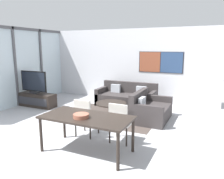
{
  "coord_description": "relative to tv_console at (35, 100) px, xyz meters",
  "views": [
    {
      "loc": [
        3.24,
        -2.98,
        2.11
      ],
      "look_at": [
        0.76,
        2.41,
        0.95
      ],
      "focal_mm": 35.0,
      "sensor_mm": 36.0,
      "label": 1
    }
  ],
  "objects": [
    {
      "name": "wall_back",
      "position": [
        2.55,
        2.36,
        1.17
      ],
      "size": [
        7.23,
        0.09,
        2.8
      ],
      "color": "silver",
      "rests_on": "ground_plane"
    },
    {
      "name": "tv_console",
      "position": [
        0.0,
        0.0,
        0.0
      ],
      "size": [
        1.63,
        0.49,
        0.48
      ],
      "color": "black",
      "rests_on": "ground_plane"
    },
    {
      "name": "fruit_bowl",
      "position": [
        3.49,
        -2.35,
        0.56
      ],
      "size": [
        0.31,
        0.31,
        0.08
      ],
      "color": "#995642",
      "rests_on": "dining_table"
    },
    {
      "name": "dining_chair_left",
      "position": [
        3.09,
        -1.56,
        0.28
      ],
      "size": [
        0.46,
        0.46,
        0.92
      ],
      "color": "beige",
      "rests_on": "ground_plane"
    },
    {
      "name": "ground_plane",
      "position": [
        2.5,
        -2.81,
        -0.24
      ],
      "size": [
        24.0,
        24.0,
        0.0
      ],
      "primitive_type": "plane",
      "color": "#B2B2B7"
    },
    {
      "name": "window_wall_left",
      "position": [
        -0.6,
        -0.22,
        1.29
      ],
      "size": [
        0.07,
        5.17,
        2.8
      ],
      "color": "silver",
      "rests_on": "ground_plane"
    },
    {
      "name": "coffee_table",
      "position": [
        2.98,
        0.13,
        0.07
      ],
      "size": [
        0.94,
        0.94,
        0.41
      ],
      "color": "black",
      "rests_on": "ground_plane"
    },
    {
      "name": "sofa_side",
      "position": [
        4.15,
        0.27,
        0.03
      ],
      "size": [
        0.94,
        1.4,
        0.83
      ],
      "rotation": [
        0.0,
        0.0,
        1.57
      ],
      "color": "#383333",
      "rests_on": "ground_plane"
    },
    {
      "name": "area_rug",
      "position": [
        2.98,
        0.13,
        -0.23
      ],
      "size": [
        2.87,
        2.02,
        0.01
      ],
      "color": "#473D38",
      "rests_on": "ground_plane"
    },
    {
      "name": "dining_table",
      "position": [
        3.54,
        -2.22,
        0.44
      ],
      "size": [
        1.82,
        0.89,
        0.75
      ],
      "color": "black",
      "rests_on": "ground_plane"
    },
    {
      "name": "dining_chair_centre",
      "position": [
        3.99,
        -1.55,
        0.28
      ],
      "size": [
        0.46,
        0.46,
        0.92
      ],
      "color": "beige",
      "rests_on": "ground_plane"
    },
    {
      "name": "television",
      "position": [
        0.0,
        0.0,
        0.63
      ],
      "size": [
        1.12,
        0.2,
        0.8
      ],
      "color": "#2D2D33",
      "rests_on": "tv_console"
    },
    {
      "name": "sofa_main",
      "position": [
        2.98,
        1.5,
        0.03
      ],
      "size": [
        2.1,
        0.94,
        0.83
      ],
      "color": "#383333",
      "rests_on": "ground_plane"
    }
  ]
}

